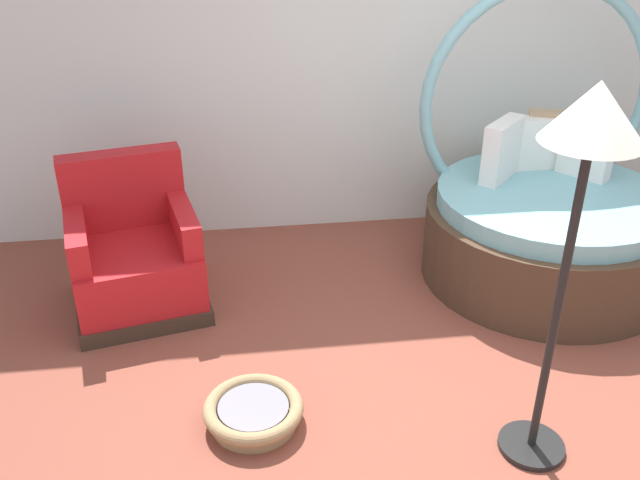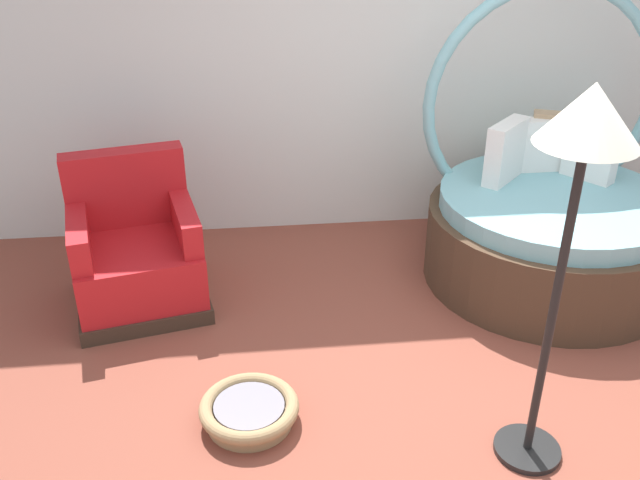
% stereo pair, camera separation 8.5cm
% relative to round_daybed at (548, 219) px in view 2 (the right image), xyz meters
% --- Properties ---
extents(ground_plane, '(8.00, 8.00, 0.02)m').
position_rel_round_daybed_xyz_m(ground_plane, '(-0.95, -1.25, -0.43)').
color(ground_plane, brown).
extents(back_wall, '(8.00, 0.12, 2.83)m').
position_rel_round_daybed_xyz_m(back_wall, '(-0.95, 0.97, 1.00)').
color(back_wall, silver).
rests_on(back_wall, ground_plane).
extents(round_daybed, '(1.64, 1.64, 1.92)m').
position_rel_round_daybed_xyz_m(round_daybed, '(0.00, 0.00, 0.00)').
color(round_daybed, '#473323').
rests_on(round_daybed, ground_plane).
extents(red_armchair, '(0.95, 0.95, 0.94)m').
position_rel_round_daybed_xyz_m(red_armchair, '(-2.73, -0.04, -0.09)').
color(red_armchair, '#38281E').
rests_on(red_armchair, ground_plane).
extents(pet_basket, '(0.51, 0.51, 0.13)m').
position_rel_round_daybed_xyz_m(pet_basket, '(-2.05, -1.28, -0.35)').
color(pet_basket, '#9E7F56').
rests_on(pet_basket, ground_plane).
extents(floor_lamp, '(0.40, 0.40, 1.82)m').
position_rel_round_daybed_xyz_m(floor_lamp, '(-0.71, -1.63, 1.11)').
color(floor_lamp, black).
rests_on(floor_lamp, ground_plane).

